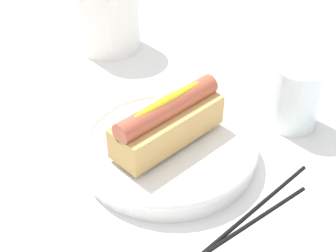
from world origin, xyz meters
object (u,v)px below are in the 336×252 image
(hotdog_front, at_px, (168,121))
(paper_towel_roll, at_px, (107,12))
(water_glass, at_px, (295,98))
(chopstick_far, at_px, (237,231))
(chopstick_near, at_px, (250,212))
(serving_bowl, at_px, (168,148))

(hotdog_front, height_order, paper_towel_roll, paper_towel_roll)
(water_glass, distance_m, chopstick_far, 0.22)
(water_glass, bearing_deg, chopstick_near, -150.48)
(paper_towel_roll, relative_size, chopstick_far, 0.61)
(water_glass, height_order, chopstick_near, water_glass)
(paper_towel_roll, bearing_deg, chopstick_far, -102.35)
(water_glass, xyz_separation_m, paper_towel_roll, (-0.10, 0.34, 0.02))
(water_glass, bearing_deg, chopstick_far, -151.61)
(chopstick_near, bearing_deg, hotdog_front, 89.40)
(serving_bowl, bearing_deg, paper_towel_roll, 73.90)
(paper_towel_roll, bearing_deg, chopstick_near, -98.88)
(hotdog_front, bearing_deg, paper_towel_roll, 73.90)
(chopstick_near, bearing_deg, serving_bowl, 89.40)
(hotdog_front, height_order, water_glass, hotdog_front)
(water_glass, distance_m, chopstick_near, 0.19)
(hotdog_front, height_order, chopstick_near, hotdog_front)
(chopstick_near, relative_size, chopstick_far, 1.00)
(serving_bowl, distance_m, chopstick_near, 0.13)
(serving_bowl, relative_size, hotdog_front, 1.44)
(serving_bowl, bearing_deg, water_glass, -11.71)
(chopstick_near, bearing_deg, water_glass, 20.23)
(serving_bowl, xyz_separation_m, hotdog_front, (0.00, -0.00, 0.04))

